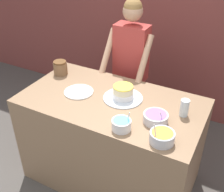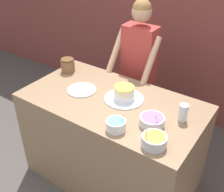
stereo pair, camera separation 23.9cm
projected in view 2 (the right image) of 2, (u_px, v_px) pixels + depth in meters
wall_back at (184, 19)px, 3.34m from camera, size 10.00×0.05×2.60m
counter at (112, 141)px, 2.74m from camera, size 1.63×0.88×0.96m
person_baker at (139, 61)px, 2.99m from camera, size 0.48×0.46×1.68m
cake at (124, 94)px, 2.47m from camera, size 0.35×0.35×0.13m
frosting_bowl_purple at (152, 120)px, 2.17m from camera, size 0.20×0.20×0.15m
frosting_bowl_blue at (116, 125)px, 2.11m from camera, size 0.15×0.15×0.16m
frosting_bowl_orange at (154, 140)px, 1.96m from camera, size 0.18×0.18×0.17m
drinking_glass at (183, 113)px, 2.20m from camera, size 0.07×0.07×0.15m
ceramic_plate at (82, 90)px, 2.62m from camera, size 0.27×0.27×0.01m
stoneware_jar at (68, 65)px, 2.91m from camera, size 0.14×0.14×0.14m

